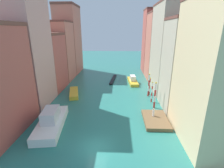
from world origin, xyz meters
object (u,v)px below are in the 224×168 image
(mooring_pole_0, at_px, (155,95))
(gondola_black, at_px, (113,79))
(mooring_pole_1, at_px, (152,92))
(vaporetto_white, at_px, (51,121))
(waterfront_dock, at_px, (156,120))
(motorboat_0, at_px, (133,81))
(person_on_dock, at_px, (154,112))
(mooring_pole_3, at_px, (149,86))
(mooring_pole_2, at_px, (149,85))
(motorboat_1, at_px, (74,93))

(mooring_pole_0, xyz_separation_m, gondola_black, (-8.56, 18.25, -2.46))
(mooring_pole_1, bearing_deg, vaporetto_white, -149.45)
(waterfront_dock, relative_size, vaporetto_white, 0.60)
(gondola_black, relative_size, motorboat_0, 1.21)
(person_on_dock, height_order, mooring_pole_3, mooring_pole_3)
(mooring_pole_2, height_order, motorboat_0, mooring_pole_2)
(vaporetto_white, bearing_deg, mooring_pole_0, 23.23)
(waterfront_dock, relative_size, mooring_pole_3, 1.46)
(mooring_pole_1, distance_m, mooring_pole_2, 3.21)
(mooring_pole_0, xyz_separation_m, motorboat_1, (-17.19, 5.97, -2.24))
(mooring_pole_2, relative_size, motorboat_0, 0.66)
(vaporetto_white, relative_size, gondola_black, 1.04)
(mooring_pole_3, distance_m, motorboat_1, 17.48)
(person_on_dock, bearing_deg, motorboat_0, 95.56)
(mooring_pole_2, bearing_deg, mooring_pole_0, -88.36)
(vaporetto_white, bearing_deg, mooring_pole_3, 39.37)
(gondola_black, bearing_deg, mooring_pole_0, -64.87)
(mooring_pole_1, height_order, gondola_black, mooring_pole_1)
(mooring_pole_2, distance_m, mooring_pole_3, 1.14)
(waterfront_dock, distance_m, vaporetto_white, 16.58)
(motorboat_1, bearing_deg, waterfront_dock, -33.75)
(person_on_dock, relative_size, motorboat_0, 0.17)
(waterfront_dock, distance_m, motorboat_0, 20.79)
(person_on_dock, height_order, vaporetto_white, vaporetto_white)
(gondola_black, distance_m, motorboat_0, 6.25)
(vaporetto_white, bearing_deg, gondola_black, 71.50)
(mooring_pole_2, relative_size, vaporetto_white, 0.52)
(vaporetto_white, height_order, motorboat_0, vaporetto_white)
(gondola_black, bearing_deg, mooring_pole_1, -61.18)
(vaporetto_white, relative_size, motorboat_1, 1.42)
(mooring_pole_2, relative_size, mooring_pole_3, 1.27)
(mooring_pole_0, relative_size, mooring_pole_1, 1.19)
(mooring_pole_1, height_order, mooring_pole_2, mooring_pole_2)
(waterfront_dock, bearing_deg, motorboat_0, 96.03)
(person_on_dock, distance_m, mooring_pole_2, 10.30)
(person_on_dock, bearing_deg, mooring_pole_1, 82.28)
(mooring_pole_3, relative_size, gondola_black, 0.43)
(mooring_pole_2, height_order, vaporetto_white, mooring_pole_2)
(mooring_pole_3, bearing_deg, gondola_black, 127.47)
(waterfront_dock, height_order, vaporetto_white, vaporetto_white)
(mooring_pole_3, bearing_deg, motorboat_1, -177.12)
(person_on_dock, height_order, gondola_black, person_on_dock)
(waterfront_dock, distance_m, mooring_pole_0, 5.62)
(mooring_pole_1, relative_size, gondola_black, 0.46)
(person_on_dock, relative_size, vaporetto_white, 0.14)
(waterfront_dock, height_order, mooring_pole_2, mooring_pole_2)
(mooring_pole_3, height_order, gondola_black, mooring_pole_3)
(gondola_black, xyz_separation_m, motorboat_0, (5.65, -2.62, 0.47))
(person_on_dock, relative_size, motorboat_1, 0.19)
(mooring_pole_0, xyz_separation_m, vaporetto_white, (-17.13, -7.35, -1.70))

